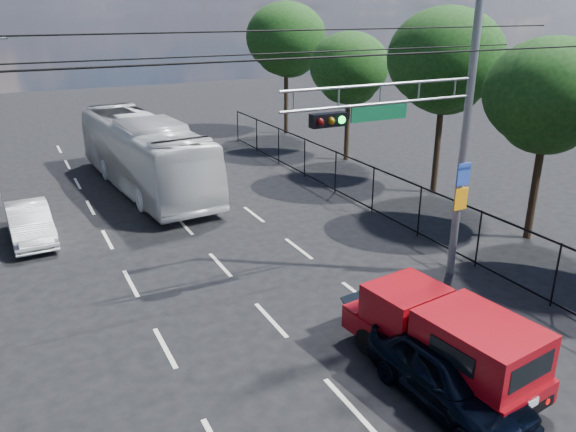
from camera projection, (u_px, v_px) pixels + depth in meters
lane_markings at (201, 244)px, 20.63m from camera, size 6.12×38.00×0.01m
signal_mast at (436, 116)px, 16.03m from camera, size 6.43×0.39×9.50m
utility_wires at (253, 48)px, 13.79m from camera, size 22.00×5.04×0.74m
fence_right at (400, 201)px, 21.98m from camera, size 0.06×34.03×2.00m
tree_right_b at (548, 103)px, 19.48m from camera, size 4.50×4.50×7.31m
tree_right_c at (445, 67)px, 24.51m from camera, size 5.10×5.10×8.29m
tree_right_d at (349, 72)px, 30.49m from camera, size 4.32×4.32×7.02m
tree_right_e at (286, 44)px, 36.88m from camera, size 5.28×5.28×8.58m
red_pickup at (443, 337)px, 12.97m from camera, size 2.43×5.28×1.90m
navy_hatchback at (448, 374)px, 12.15m from camera, size 1.74×4.21×1.43m
white_bus at (144, 153)px, 26.51m from camera, size 3.89×12.42×3.40m
white_van at (30, 223)px, 20.78m from camera, size 1.62×4.18×1.36m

